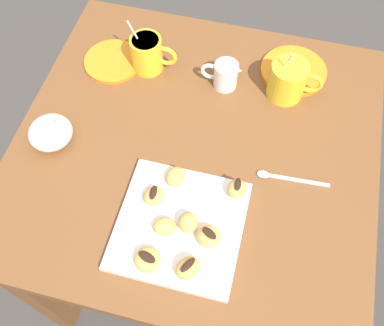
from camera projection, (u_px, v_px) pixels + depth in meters
ground_plane at (194, 247)px, 1.66m from camera, size 8.00×8.00×0.00m
dining_table at (195, 173)px, 1.16m from camera, size 0.85×0.83×0.73m
pastry_plate_square at (180, 226)px, 0.92m from camera, size 0.26×0.26×0.02m
coffee_mug_yellow_left at (148, 53)px, 1.11m from camera, size 0.12×0.08×0.14m
coffee_mug_yellow_right at (289, 80)px, 1.07m from camera, size 0.13×0.09×0.15m
cream_pitcher_white at (225, 74)px, 1.09m from camera, size 0.10×0.06×0.07m
ice_cream_bowl at (50, 131)px, 1.01m from camera, size 0.10×0.10×0.08m
saucer_orange_left at (294, 71)px, 1.14m from camera, size 0.17×0.17×0.01m
saucer_orange_right at (113, 61)px, 1.16m from camera, size 0.15×0.15×0.01m
loose_spoon_near_saucer at (284, 178)px, 0.98m from camera, size 0.16×0.02×0.01m
beignet_0 at (176, 177)px, 0.95m from camera, size 0.04×0.05×0.03m
beignet_1 at (148, 259)px, 0.86m from camera, size 0.07×0.07×0.03m
chocolate_drizzle_1 at (147, 257)px, 0.85m from camera, size 0.04×0.03×0.00m
beignet_2 at (165, 226)px, 0.90m from camera, size 0.06×0.05×0.03m
beignet_3 at (237, 189)px, 0.93m from camera, size 0.05×0.05×0.04m
chocolate_drizzle_3 at (238, 184)px, 0.92m from camera, size 0.02×0.03×0.00m
beignet_4 at (188, 222)px, 0.89m from camera, size 0.05×0.05×0.04m
beignet_5 at (188, 268)px, 0.85m from camera, size 0.07×0.07×0.04m
chocolate_drizzle_5 at (188, 265)px, 0.83m from camera, size 0.03×0.04×0.00m
beignet_6 at (209, 236)px, 0.88m from camera, size 0.07×0.07×0.03m
chocolate_drizzle_6 at (209, 233)px, 0.87m from camera, size 0.04×0.03×0.00m
beignet_7 at (154, 196)px, 0.93m from camera, size 0.05×0.06×0.03m
chocolate_drizzle_7 at (153, 193)px, 0.92m from camera, size 0.02×0.03×0.00m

